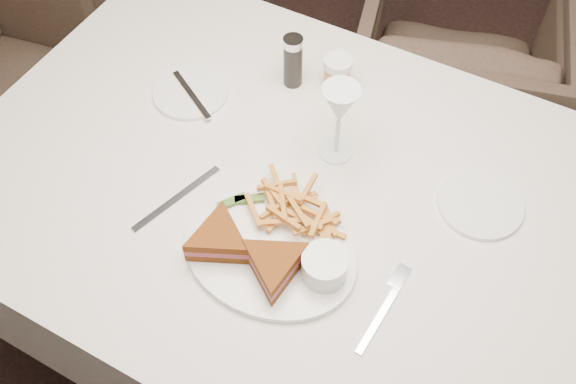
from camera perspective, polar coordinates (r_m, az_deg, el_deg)
The scene contains 3 objects.
table at distance 1.55m, azimuth 1.00°, elevation -7.89°, with size 1.36×0.91×0.75m, color silver.
chair_far at distance 2.15m, azimuth 14.77°, elevation 10.92°, with size 0.62×0.58×0.64m, color #48382C.
table_setting at distance 1.17m, azimuth 0.30°, elevation -0.72°, with size 0.80×0.63×0.18m.
Camera 1 is at (0.12, -0.52, 1.75)m, focal length 40.00 mm.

